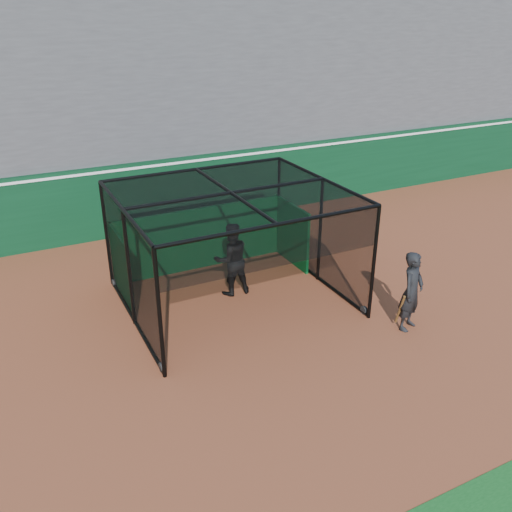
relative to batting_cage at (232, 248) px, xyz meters
name	(u,v)px	position (x,y,z in m)	size (l,w,h in m)	color
ground	(281,344)	(0.12, -2.48, -1.52)	(120.00, 120.00, 0.00)	brown
outfield_wall	(165,192)	(0.12, 6.02, -0.23)	(50.00, 0.50, 2.50)	#09341A
grandstand	(129,86)	(0.12, 9.80, 2.96)	(50.00, 7.85, 8.95)	#4C4C4F
batting_cage	(232,248)	(0.00, 0.00, 0.00)	(5.53, 4.93, 3.04)	black
batter	(231,259)	(0.14, 0.36, -0.49)	(1.00, 0.78, 2.06)	black
on_deck_player	(412,291)	(3.29, -3.24, -0.50)	(0.88, 0.75, 2.03)	black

